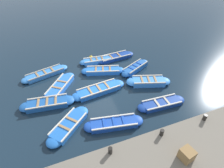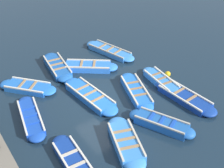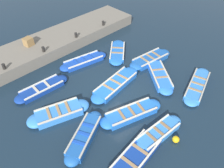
# 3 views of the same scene
# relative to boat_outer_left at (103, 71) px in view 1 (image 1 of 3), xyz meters

# --- Properties ---
(ground_plane) EXTENTS (120.00, 120.00, 0.00)m
(ground_plane) POSITION_rel_boat_outer_left_xyz_m (-1.58, 0.76, -0.18)
(ground_plane) COLOR #162838
(boat_outer_left) EXTENTS (1.87, 3.63, 0.42)m
(boat_outer_left) POSITION_rel_boat_outer_left_xyz_m (0.00, 0.00, 0.00)
(boat_outer_left) COLOR blue
(boat_outer_left) RESTS_ON ground
(boat_mid_row) EXTENTS (2.08, 3.21, 0.47)m
(boat_mid_row) POSITION_rel_boat_outer_left_xyz_m (-0.60, -2.67, 0.02)
(boat_mid_row) COLOR #1E59AD
(boat_mid_row) RESTS_ON ground
(boat_end_of_row) EXTENTS (1.38, 4.08, 0.39)m
(boat_end_of_row) POSITION_rel_boat_outer_left_xyz_m (-2.22, 1.06, -0.02)
(boat_end_of_row) COLOR blue
(boat_end_of_row) RESTS_ON ground
(boat_drifting) EXTENTS (1.95, 3.45, 0.46)m
(boat_drifting) POSITION_rel_boat_outer_left_xyz_m (-2.66, -2.71, 0.02)
(boat_drifting) COLOR #3884E0
(boat_drifting) RESTS_ON ground
(boat_broadside) EXTENTS (0.99, 3.15, 0.41)m
(boat_broadside) POSITION_rel_boat_outer_left_xyz_m (1.74, -0.01, -0.01)
(boat_broadside) COLOR #3884E0
(boat_broadside) RESTS_ON ground
(boat_far_corner) EXTENTS (1.27, 3.89, 0.37)m
(boat_far_corner) POSITION_rel_boat_outer_left_xyz_m (1.79, -1.78, -0.03)
(boat_far_corner) COLOR navy
(boat_far_corner) RESTS_ON ground
(boat_alongside) EXTENTS (2.82, 3.03, 0.36)m
(boat_alongside) POSITION_rel_boat_outer_left_xyz_m (-4.61, 3.62, -0.03)
(boat_alongside) COLOR blue
(boat_alongside) RESTS_ON ground
(boat_outer_right) EXTENTS (3.36, 2.81, 0.41)m
(boat_outer_right) POSITION_rel_boat_outer_left_xyz_m (-0.85, 3.58, -0.01)
(boat_outer_right) COLOR blue
(boat_outer_right) RESTS_ON ground
(boat_stern_in) EXTENTS (1.35, 3.57, 0.41)m
(boat_stern_in) POSITION_rel_boat_outer_left_xyz_m (-2.36, 4.60, -0.01)
(boat_stern_in) COLOR #1E59AD
(boat_stern_in) RESTS_ON ground
(boat_bow_out) EXTENTS (1.01, 3.38, 0.36)m
(boat_bow_out) POSITION_rel_boat_outer_left_xyz_m (-4.99, -2.34, -0.03)
(boat_bow_out) COLOR navy
(boat_bow_out) RESTS_ON ground
(boat_centre) EXTENTS (1.85, 3.85, 0.36)m
(boat_centre) POSITION_rel_boat_outer_left_xyz_m (1.30, 4.48, -0.03)
(boat_centre) COLOR #3884E0
(boat_centre) RESTS_ON ground
(boat_inner_gap) EXTENTS (1.44, 3.56, 0.37)m
(boat_inner_gap) POSITION_rel_boat_outer_left_xyz_m (-5.42, 1.16, -0.03)
(boat_inner_gap) COLOR #1947B7
(boat_inner_gap) RESTS_ON ground
(bollard_north) EXTENTS (0.20, 0.20, 0.35)m
(bollard_north) POSITION_rel_boat_outer_left_xyz_m (-7.41, -3.30, 0.80)
(bollard_north) COLOR black
(bollard_north) RESTS_ON quay_wall
(bollard_mid_north) EXTENTS (0.20, 0.20, 0.35)m
(bollard_mid_north) POSITION_rel_boat_outer_left_xyz_m (-7.41, -0.59, 0.80)
(bollard_mid_north) COLOR black
(bollard_mid_north) RESTS_ON quay_wall
(bollard_mid_south) EXTENTS (0.20, 0.20, 0.35)m
(bollard_mid_south) POSITION_rel_boat_outer_left_xyz_m (-7.41, 2.12, 0.80)
(bollard_mid_south) COLOR black
(bollard_mid_south) RESTS_ON quay_wall
(wooden_crate) EXTENTS (0.64, 0.64, 0.55)m
(wooden_crate) POSITION_rel_boat_outer_left_xyz_m (-8.84, -0.90, 0.90)
(wooden_crate) COLOR olive
(wooden_crate) RESTS_ON quay_wall
(buoy_orange_near) EXTENTS (0.34, 0.34, 0.34)m
(buoy_orange_near) POSITION_rel_boat_outer_left_xyz_m (2.53, 0.32, -0.01)
(buoy_orange_near) COLOR #EAB214
(buoy_orange_near) RESTS_ON ground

